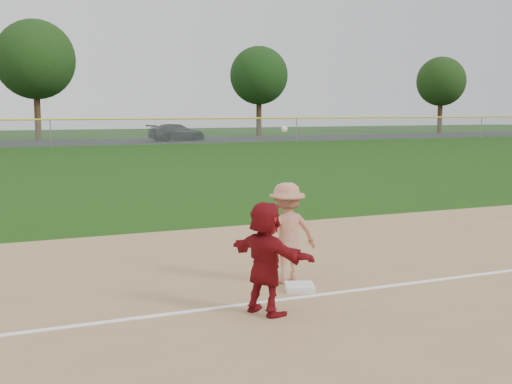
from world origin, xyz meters
name	(u,v)px	position (x,y,z in m)	size (l,w,h in m)	color
ground	(292,284)	(0.00, 0.00, 0.00)	(160.00, 160.00, 0.00)	#173C0B
foul_line	(316,295)	(0.00, -0.80, 0.03)	(60.00, 0.10, 0.01)	white
parking_asphalt	(44,143)	(0.00, 46.00, 0.01)	(120.00, 10.00, 0.01)	black
first_base	(300,287)	(-0.10, -0.45, 0.07)	(0.43, 0.43, 0.10)	white
base_runner	(266,258)	(-1.03, -1.26, 0.79)	(1.43, 0.45, 1.54)	maroon
car_right	(177,132)	(10.97, 45.16, 0.74)	(2.05, 5.04, 1.46)	black
first_base_play	(287,233)	(-0.09, 0.03, 0.82)	(1.04, 0.60, 2.50)	#A2A2A4
outfield_fence	(50,120)	(0.00, 40.00, 1.96)	(110.00, 0.12, 110.00)	#999EA0
tree_2	(35,60)	(0.00, 51.50, 7.06)	(7.00, 7.00, 10.58)	#3C2615
tree_3	(259,76)	(22.00, 52.80, 6.16)	(6.00, 6.00, 9.19)	#332212
tree_4	(441,82)	(44.00, 51.20, 5.85)	(5.60, 5.60, 8.67)	#372014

